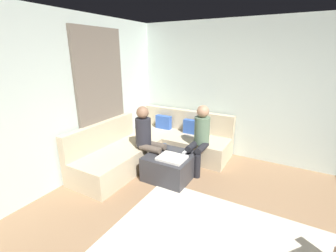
{
  "coord_description": "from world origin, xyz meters",
  "views": [
    {
      "loc": [
        0.26,
        -1.73,
        2.1
      ],
      "look_at": [
        -1.63,
        1.63,
        0.85
      ],
      "focal_mm": 24.59,
      "sensor_mm": 36.0,
      "label": 1
    }
  ],
  "objects_px": {
    "ottoman": "(170,166)",
    "game_remote": "(185,152)",
    "person_on_couch_side": "(148,137)",
    "sectional_couch": "(155,146)",
    "coffee_mug": "(164,146)",
    "person_on_couch_back": "(200,136)"
  },
  "relations": [
    {
      "from": "sectional_couch",
      "to": "ottoman",
      "type": "xyz_separation_m",
      "value": [
        0.62,
        -0.47,
        -0.07
      ]
    },
    {
      "from": "coffee_mug",
      "to": "person_on_couch_side",
      "type": "xyz_separation_m",
      "value": [
        -0.25,
        -0.15,
        0.19
      ]
    },
    {
      "from": "ottoman",
      "to": "sectional_couch",
      "type": "bearing_deg",
      "value": 142.6
    },
    {
      "from": "game_remote",
      "to": "person_on_couch_side",
      "type": "relative_size",
      "value": 0.12
    },
    {
      "from": "ottoman",
      "to": "game_remote",
      "type": "height_order",
      "value": "game_remote"
    },
    {
      "from": "ottoman",
      "to": "person_on_couch_back",
      "type": "bearing_deg",
      "value": 58.79
    },
    {
      "from": "person_on_couch_side",
      "to": "person_on_couch_back",
      "type": "bearing_deg",
      "value": 122.05
    },
    {
      "from": "coffee_mug",
      "to": "person_on_couch_back",
      "type": "distance_m",
      "value": 0.67
    },
    {
      "from": "sectional_couch",
      "to": "person_on_couch_side",
      "type": "distance_m",
      "value": 0.6
    },
    {
      "from": "coffee_mug",
      "to": "game_remote",
      "type": "bearing_deg",
      "value": 5.71
    },
    {
      "from": "sectional_couch",
      "to": "person_on_couch_side",
      "type": "height_order",
      "value": "person_on_couch_side"
    },
    {
      "from": "person_on_couch_side",
      "to": "game_remote",
      "type": "bearing_deg",
      "value": 106.05
    },
    {
      "from": "coffee_mug",
      "to": "sectional_couch",
      "type": "bearing_deg",
      "value": 143.69
    },
    {
      "from": "ottoman",
      "to": "game_remote",
      "type": "bearing_deg",
      "value": 50.71
    },
    {
      "from": "sectional_couch",
      "to": "person_on_couch_back",
      "type": "relative_size",
      "value": 2.12
    },
    {
      "from": "coffee_mug",
      "to": "person_on_couch_side",
      "type": "height_order",
      "value": "person_on_couch_side"
    },
    {
      "from": "ottoman",
      "to": "person_on_couch_back",
      "type": "distance_m",
      "value": 0.76
    },
    {
      "from": "coffee_mug",
      "to": "person_on_couch_back",
      "type": "relative_size",
      "value": 0.08
    },
    {
      "from": "sectional_couch",
      "to": "coffee_mug",
      "type": "height_order",
      "value": "sectional_couch"
    },
    {
      "from": "person_on_couch_back",
      "to": "person_on_couch_side",
      "type": "height_order",
      "value": "same"
    },
    {
      "from": "game_remote",
      "to": "person_on_couch_side",
      "type": "height_order",
      "value": "person_on_couch_side"
    },
    {
      "from": "ottoman",
      "to": "person_on_couch_side",
      "type": "height_order",
      "value": "person_on_couch_side"
    }
  ]
}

